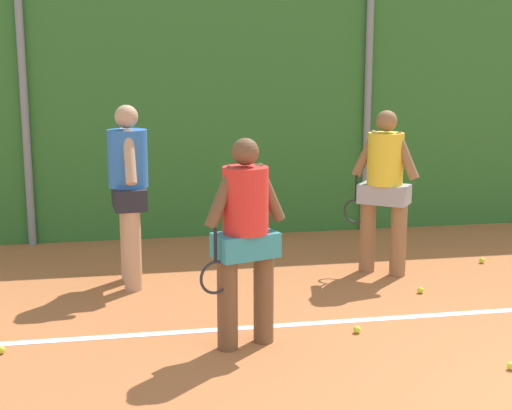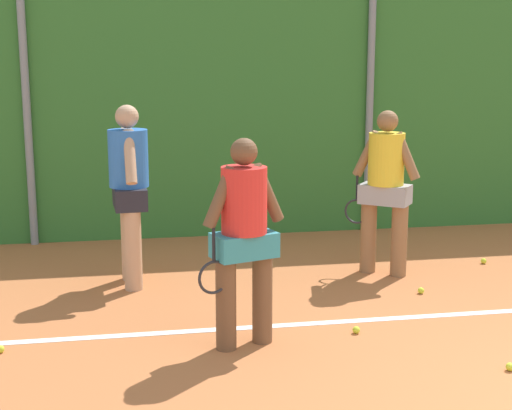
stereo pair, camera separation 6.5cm
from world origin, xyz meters
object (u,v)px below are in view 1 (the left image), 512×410
player_midcourt (384,184)px  player_foreground_near (245,232)px  tennis_ball_8 (482,260)px  player_backcourt_far (129,186)px  tennis_ball_1 (511,366)px  tennis_ball_10 (421,290)px  tennis_ball_7 (1,350)px  tennis_ball_2 (357,330)px

player_midcourt → player_foreground_near: bearing=81.7°
tennis_ball_8 → player_midcourt: bearing=-172.5°
player_midcourt → player_backcourt_far: bearing=35.6°
tennis_ball_1 → tennis_ball_10: 1.95m
player_backcourt_far → tennis_ball_10: bearing=69.7°
tennis_ball_7 → tennis_ball_8: size_ratio=1.00×
player_foreground_near → player_midcourt: player_midcourt is taller
tennis_ball_10 → tennis_ball_7: bearing=-167.8°
player_midcourt → tennis_ball_2: size_ratio=27.84×
tennis_ball_2 → tennis_ball_10: bearing=43.9°
player_foreground_near → player_backcourt_far: 2.13m
tennis_ball_8 → tennis_ball_10: size_ratio=1.00×
tennis_ball_7 → tennis_ball_8: (5.21, 1.82, 0.00)m
tennis_ball_1 → tennis_ball_8: (1.24, 2.89, 0.00)m
player_midcourt → tennis_ball_7: 4.34m
player_midcourt → tennis_ball_8: (1.32, 0.17, -1.00)m
player_midcourt → tennis_ball_7: (-3.89, -1.65, -1.00)m
player_foreground_near → tennis_ball_8: (3.20, 2.01, -0.96)m
player_backcourt_far → tennis_ball_8: bearing=87.2°
tennis_ball_7 → tennis_ball_8: bearing=19.2°
tennis_ball_1 → tennis_ball_7: size_ratio=1.00×
player_foreground_near → tennis_ball_10: bearing=-170.5°
tennis_ball_2 → tennis_ball_10: 1.40m
player_midcourt → tennis_ball_2: 2.18m
player_foreground_near → player_midcourt: 2.62m
player_foreground_near → tennis_ball_8: 3.90m
player_foreground_near → tennis_ball_1: bearing=137.5°
tennis_ball_2 → player_foreground_near: bearing=-174.7°
tennis_ball_1 → tennis_ball_10: same height
tennis_ball_7 → tennis_ball_2: bearing=-1.7°
tennis_ball_1 → tennis_ball_2: same height
player_midcourt → tennis_ball_1: (0.08, -2.72, -1.00)m
player_foreground_near → tennis_ball_1: 2.35m
player_foreground_near → tennis_ball_2: size_ratio=26.78×
player_midcourt → tennis_ball_7: bearing=60.3°
tennis_ball_2 → tennis_ball_7: same height
tennis_ball_2 → tennis_ball_7: size_ratio=1.00×
tennis_ball_2 → tennis_ball_8: same height
tennis_ball_8 → tennis_ball_10: (-1.17, -0.94, 0.00)m
player_midcourt → tennis_ball_1: player_midcourt is taller
tennis_ball_1 → tennis_ball_2: 1.36m
player_foreground_near → player_backcourt_far: bearing=-82.8°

